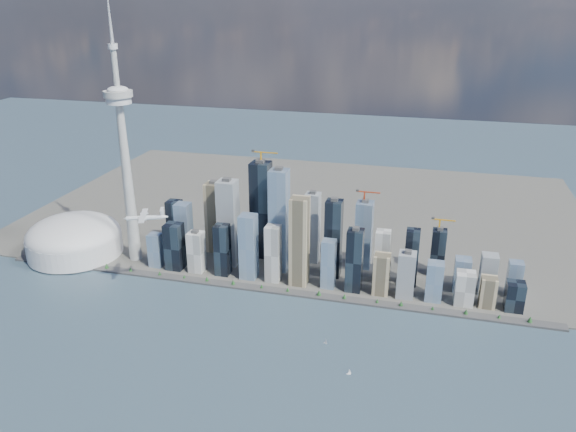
% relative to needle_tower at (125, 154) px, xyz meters
% --- Properties ---
extents(ground, '(4000.00, 4000.00, 0.00)m').
position_rel_needle_tower_xyz_m(ground, '(300.00, -310.00, -235.84)').
color(ground, '#314B57').
rests_on(ground, ground).
extents(seawall, '(1100.00, 22.00, 4.00)m').
position_rel_needle_tower_xyz_m(seawall, '(300.00, -60.00, -233.84)').
color(seawall, '#383838').
rests_on(seawall, ground).
extents(land, '(1400.00, 900.00, 3.00)m').
position_rel_needle_tower_xyz_m(land, '(300.00, 390.00, -234.34)').
color(land, '#4C4C47').
rests_on(land, ground).
extents(shoreline_trees, '(960.53, 7.20, 8.80)m').
position_rel_needle_tower_xyz_m(shoreline_trees, '(300.00, -60.00, -227.06)').
color(shoreline_trees, '#3F2D1E').
rests_on(shoreline_trees, seawall).
extents(skyscraper_cluster, '(736.00, 142.00, 235.55)m').
position_rel_needle_tower_xyz_m(skyscraper_cluster, '(359.62, 26.82, -163.23)').
color(skyscraper_cluster, black).
rests_on(skyscraper_cluster, land).
extents(needle_tower, '(56.00, 56.00, 550.50)m').
position_rel_needle_tower_xyz_m(needle_tower, '(0.00, 0.00, 0.00)').
color(needle_tower, '#9A9995').
rests_on(needle_tower, land).
extents(dome_stadium, '(200.00, 200.00, 86.00)m').
position_rel_needle_tower_xyz_m(dome_stadium, '(-140.00, -10.00, -196.40)').
color(dome_stadium, silver).
rests_on(dome_stadium, land).
extents(airplane, '(75.02, 67.22, 18.99)m').
position_rel_needle_tower_xyz_m(airplane, '(116.74, -146.31, -69.26)').
color(airplane, white).
rests_on(airplane, ground).
extents(sailboat_west, '(7.47, 3.62, 10.38)m').
position_rel_needle_tower_xyz_m(sailboat_west, '(505.98, -276.01, -232.51)').
color(sailboat_west, silver).
rests_on(sailboat_west, ground).
extents(sailboat_east, '(6.90, 4.16, 9.83)m').
position_rel_needle_tower_xyz_m(sailboat_east, '(456.54, -206.35, -232.68)').
color(sailboat_east, silver).
rests_on(sailboat_east, ground).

